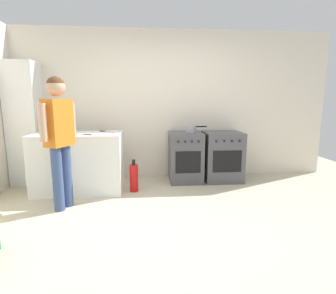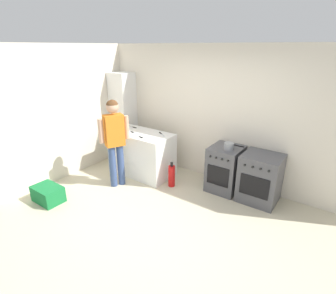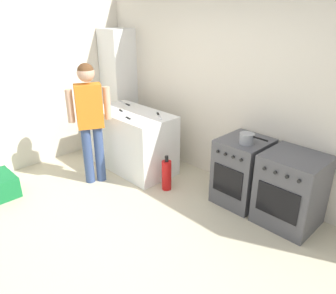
# 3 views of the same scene
# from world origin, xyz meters

# --- Properties ---
(ground_plane) EXTENTS (8.00, 8.00, 0.00)m
(ground_plane) POSITION_xyz_m (0.00, 0.00, 0.00)
(ground_plane) COLOR beige
(back_wall) EXTENTS (6.00, 0.10, 2.60)m
(back_wall) POSITION_xyz_m (0.00, 1.95, 1.30)
(back_wall) COLOR silver
(back_wall) RESTS_ON ground
(side_wall_left) EXTENTS (0.10, 3.10, 2.60)m
(side_wall_left) POSITION_xyz_m (-2.60, 0.40, 1.30)
(side_wall_left) COLOR silver
(side_wall_left) RESTS_ON ground
(counter_unit) EXTENTS (1.30, 0.70, 0.90)m
(counter_unit) POSITION_xyz_m (-1.35, 1.20, 0.45)
(counter_unit) COLOR white
(counter_unit) RESTS_ON ground
(oven_left) EXTENTS (0.55, 0.62, 0.85)m
(oven_left) POSITION_xyz_m (0.35, 1.58, 0.43)
(oven_left) COLOR #4C4C51
(oven_left) RESTS_ON ground
(oven_right) EXTENTS (0.64, 0.62, 0.85)m
(oven_right) POSITION_xyz_m (1.00, 1.58, 0.43)
(oven_right) COLOR #4C4C51
(oven_right) RESTS_ON ground
(pot) EXTENTS (0.35, 0.17, 0.13)m
(pot) POSITION_xyz_m (0.43, 1.49, 0.91)
(pot) COLOR gray
(pot) RESTS_ON oven_left
(knife_chef) EXTENTS (0.27, 0.20, 0.01)m
(knife_chef) POSITION_xyz_m (-0.94, 1.36, 0.90)
(knife_chef) COLOR silver
(knife_chef) RESTS_ON counter_unit
(knife_paring) EXTENTS (0.21, 0.06, 0.01)m
(knife_paring) POSITION_xyz_m (-1.19, 0.99, 0.91)
(knife_paring) COLOR silver
(knife_paring) RESTS_ON counter_unit
(knife_bread) EXTENTS (0.35, 0.12, 0.01)m
(knife_bread) POSITION_xyz_m (-1.41, 1.09, 0.90)
(knife_bread) COLOR silver
(knife_bread) RESTS_ON counter_unit
(knife_carving) EXTENTS (0.33, 0.08, 0.01)m
(knife_carving) POSITION_xyz_m (-1.80, 1.41, 0.90)
(knife_carving) COLOR silver
(knife_carving) RESTS_ON counter_unit
(person) EXTENTS (0.33, 0.52, 1.68)m
(person) POSITION_xyz_m (-1.40, 0.53, 1.01)
(person) COLOR #384C7A
(person) RESTS_ON ground
(fire_extinguisher) EXTENTS (0.13, 0.13, 0.50)m
(fire_extinguisher) POSITION_xyz_m (-0.52, 1.10, 0.22)
(fire_extinguisher) COLOR red
(fire_extinguisher) RESTS_ON ground
(recycling_crate_lower) EXTENTS (0.52, 0.36, 0.28)m
(recycling_crate_lower) POSITION_xyz_m (-1.97, -0.59, 0.14)
(recycling_crate_lower) COLOR #197238
(recycling_crate_lower) RESTS_ON ground
(larder_cabinet) EXTENTS (0.48, 0.44, 2.00)m
(larder_cabinet) POSITION_xyz_m (-2.30, 1.68, 1.00)
(larder_cabinet) COLOR white
(larder_cabinet) RESTS_ON ground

